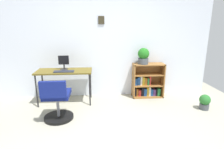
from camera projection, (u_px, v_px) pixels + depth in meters
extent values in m
cube|color=silver|center=(98.00, 45.00, 4.20)|extent=(5.20, 0.10, 2.41)
cube|color=#342D1E|center=(101.00, 20.00, 4.00)|extent=(0.13, 0.02, 0.17)
cube|color=brown|center=(64.00, 71.00, 3.87)|extent=(1.15, 0.52, 0.03)
cylinder|color=black|center=(36.00, 91.00, 3.70)|extent=(0.03, 0.03, 0.69)
cylinder|color=black|center=(90.00, 90.00, 3.79)|extent=(0.03, 0.03, 0.69)
cylinder|color=black|center=(43.00, 85.00, 4.13)|extent=(0.03, 0.03, 0.69)
cylinder|color=black|center=(90.00, 83.00, 4.21)|extent=(0.03, 0.03, 0.69)
cylinder|color=#262628|center=(64.00, 69.00, 3.95)|extent=(0.16, 0.16, 0.01)
cylinder|color=#262628|center=(64.00, 67.00, 3.94)|extent=(0.03, 0.03, 0.10)
cube|color=black|center=(63.00, 60.00, 3.89)|extent=(0.22, 0.02, 0.19)
cube|color=#242937|center=(64.00, 71.00, 3.74)|extent=(0.41, 0.15, 0.02)
cylinder|color=black|center=(59.00, 117.00, 3.33)|extent=(0.52, 0.52, 0.05)
cylinder|color=slate|center=(58.00, 106.00, 3.27)|extent=(0.05, 0.05, 0.38)
cube|color=navy|center=(57.00, 94.00, 3.21)|extent=(0.44, 0.44, 0.08)
cube|color=navy|center=(53.00, 90.00, 2.92)|extent=(0.42, 0.07, 0.27)
cube|color=#92602D|center=(133.00, 81.00, 4.24)|extent=(0.02, 0.30, 0.79)
cube|color=#92602D|center=(162.00, 80.00, 4.30)|extent=(0.02, 0.30, 0.79)
cube|color=#92602D|center=(149.00, 64.00, 4.17)|extent=(0.71, 0.30, 0.02)
cube|color=#92602D|center=(147.00, 96.00, 4.37)|extent=(0.71, 0.30, 0.02)
cube|color=#92602D|center=(146.00, 79.00, 4.40)|extent=(0.71, 0.02, 0.79)
cube|color=#92602D|center=(148.00, 85.00, 4.30)|extent=(0.66, 0.28, 0.02)
cube|color=#92602D|center=(148.00, 74.00, 4.23)|extent=(0.66, 0.28, 0.02)
cube|color=black|center=(135.00, 92.00, 4.31)|extent=(0.05, 0.10, 0.19)
cube|color=#99591E|center=(137.00, 92.00, 4.32)|extent=(0.04, 0.10, 0.17)
cube|color=#B22D28|center=(139.00, 93.00, 4.32)|extent=(0.06, 0.10, 0.15)
cube|color=black|center=(142.00, 92.00, 4.32)|extent=(0.06, 0.09, 0.20)
cube|color=#1E478C|center=(145.00, 92.00, 4.33)|extent=(0.07, 0.11, 0.17)
cube|color=#B79323|center=(147.00, 91.00, 4.33)|extent=(0.04, 0.10, 0.21)
cube|color=beige|center=(149.00, 91.00, 4.33)|extent=(0.04, 0.12, 0.22)
cube|color=#1E478C|center=(151.00, 92.00, 4.34)|extent=(0.06, 0.11, 0.16)
cube|color=#593372|center=(154.00, 92.00, 4.35)|extent=(0.05, 0.11, 0.15)
cube|color=black|center=(156.00, 92.00, 4.35)|extent=(0.03, 0.11, 0.17)
cube|color=#237238|center=(158.00, 92.00, 4.35)|extent=(0.06, 0.13, 0.18)
cube|color=#1E478C|center=(135.00, 82.00, 4.24)|extent=(0.05, 0.13, 0.16)
cube|color=#1E478C|center=(138.00, 81.00, 4.25)|extent=(0.06, 0.10, 0.18)
cube|color=beige|center=(141.00, 80.00, 4.25)|extent=(0.04, 0.12, 0.21)
cube|color=#B79323|center=(143.00, 81.00, 4.25)|extent=(0.06, 0.10, 0.19)
cube|color=#99591E|center=(145.00, 81.00, 4.26)|extent=(0.05, 0.12, 0.17)
cube|color=#237238|center=(148.00, 81.00, 4.26)|extent=(0.04, 0.13, 0.16)
cube|color=#B22D28|center=(150.00, 80.00, 4.26)|extent=(0.03, 0.10, 0.22)
cylinder|color=#474C51|center=(143.00, 61.00, 4.12)|extent=(0.23, 0.23, 0.13)
sphere|color=#22701E|center=(143.00, 54.00, 4.08)|extent=(0.25, 0.25, 0.25)
cylinder|color=#474C51|center=(204.00, 106.00, 3.69)|extent=(0.18, 0.18, 0.12)
sphere|color=#286E2B|center=(205.00, 100.00, 3.65)|extent=(0.21, 0.21, 0.21)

